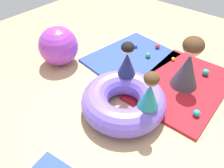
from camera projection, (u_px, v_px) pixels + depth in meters
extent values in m
plane|color=tan|center=(121.00, 117.00, 2.99)|extent=(8.00, 8.00, 0.00)
cube|color=#2D47B7|center=(130.00, 58.00, 4.04)|extent=(1.63, 1.32, 0.04)
cube|color=#B21923|center=(183.00, 85.00, 3.45)|extent=(1.70, 1.19, 0.04)
torus|color=#7056D1|center=(123.00, 101.00, 2.97)|extent=(1.13, 1.13, 0.36)
cone|color=teal|center=(149.00, 96.00, 2.55)|extent=(0.28, 0.28, 0.33)
sphere|color=#936647|center=(152.00, 79.00, 2.40)|extent=(0.16, 0.16, 0.16)
ellipsoid|color=#472D19|center=(152.00, 78.00, 2.39)|extent=(0.18, 0.18, 0.14)
cone|color=navy|center=(127.00, 64.00, 3.03)|extent=(0.29, 0.29, 0.33)
sphere|color=beige|center=(128.00, 48.00, 2.87)|extent=(0.16, 0.16, 0.16)
ellipsoid|color=black|center=(128.00, 47.00, 2.86)|extent=(0.18, 0.18, 0.14)
cone|color=#383842|center=(187.00, 70.00, 3.26)|extent=(0.58, 0.58, 0.54)
sphere|color=#DBAD89|center=(193.00, 47.00, 3.01)|extent=(0.27, 0.27, 0.27)
ellipsoid|color=#472D19|center=(194.00, 45.00, 2.99)|extent=(0.29, 0.29, 0.23)
sphere|color=teal|center=(197.00, 113.00, 2.93)|extent=(0.09, 0.09, 0.09)
sphere|color=yellow|center=(173.00, 59.00, 3.91)|extent=(0.06, 0.06, 0.06)
sphere|color=green|center=(148.00, 55.00, 3.98)|extent=(0.09, 0.09, 0.09)
sphere|color=blue|center=(136.00, 46.00, 4.24)|extent=(0.08, 0.08, 0.08)
sphere|color=red|center=(158.00, 46.00, 4.22)|extent=(0.09, 0.09, 0.09)
sphere|color=teal|center=(206.00, 72.00, 3.58)|extent=(0.11, 0.11, 0.11)
sphere|color=purple|center=(59.00, 46.00, 3.75)|extent=(0.66, 0.66, 0.66)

